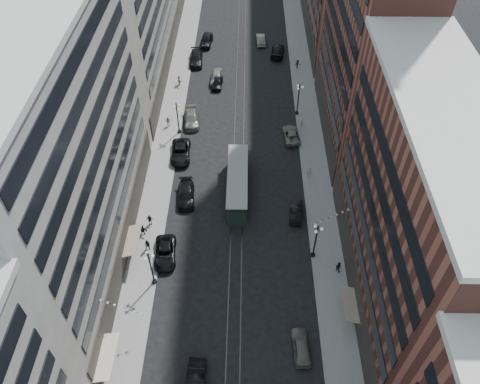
# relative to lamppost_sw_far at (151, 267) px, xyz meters

# --- Properties ---
(ground) EXTENTS (220.00, 220.00, 0.00)m
(ground) POSITION_rel_lamppost_sw_far_xyz_m (9.20, 32.00, -3.10)
(ground) COLOR black
(ground) RESTS_ON ground
(sidewalk_west) EXTENTS (4.00, 180.00, 0.15)m
(sidewalk_west) POSITION_rel_lamppost_sw_far_xyz_m (-1.80, 42.00, -3.02)
(sidewalk_west) COLOR gray
(sidewalk_west) RESTS_ON ground
(sidewalk_east) EXTENTS (4.00, 180.00, 0.15)m
(sidewalk_east) POSITION_rel_lamppost_sw_far_xyz_m (20.20, 42.00, -3.02)
(sidewalk_east) COLOR gray
(sidewalk_east) RESTS_ON ground
(rail_west) EXTENTS (0.12, 180.00, 0.02)m
(rail_west) POSITION_rel_lamppost_sw_far_xyz_m (8.50, 42.00, -3.09)
(rail_west) COLOR #2D2D33
(rail_west) RESTS_ON ground
(rail_east) EXTENTS (0.12, 180.00, 0.02)m
(rail_east) POSITION_rel_lamppost_sw_far_xyz_m (9.90, 42.00, -3.09)
(rail_east) COLOR #2D2D33
(rail_east) RESTS_ON ground
(building_west_mid) EXTENTS (8.00, 36.00, 28.00)m
(building_west_mid) POSITION_rel_lamppost_sw_far_xyz_m (-7.80, 5.00, 10.90)
(building_west_mid) COLOR #A49F91
(building_west_mid) RESTS_ON ground
(building_east_mid) EXTENTS (8.00, 30.00, 24.00)m
(building_east_mid) POSITION_rel_lamppost_sw_far_xyz_m (26.20, -0.00, 8.90)
(building_east_mid) COLOR brown
(building_east_mid) RESTS_ON ground
(lamppost_sw_far) EXTENTS (1.03, 1.14, 5.52)m
(lamppost_sw_far) POSITION_rel_lamppost_sw_far_xyz_m (0.00, 0.00, 0.00)
(lamppost_sw_far) COLOR black
(lamppost_sw_far) RESTS_ON sidewalk_west
(lamppost_sw_mid) EXTENTS (1.03, 1.14, 5.52)m
(lamppost_sw_mid) POSITION_rel_lamppost_sw_far_xyz_m (0.00, 27.00, 0.00)
(lamppost_sw_mid) COLOR black
(lamppost_sw_mid) RESTS_ON sidewalk_west
(lamppost_se_far) EXTENTS (1.03, 1.14, 5.52)m
(lamppost_se_far) POSITION_rel_lamppost_sw_far_xyz_m (18.40, 4.00, 0.00)
(lamppost_se_far) COLOR black
(lamppost_se_far) RESTS_ON sidewalk_east
(lamppost_se_mid) EXTENTS (1.03, 1.14, 5.52)m
(lamppost_se_mid) POSITION_rel_lamppost_sw_far_xyz_m (18.40, 32.00, 0.00)
(lamppost_se_mid) COLOR black
(lamppost_se_mid) RESTS_ON sidewalk_east
(streetcar) EXTENTS (2.66, 12.02, 3.33)m
(streetcar) POSITION_rel_lamppost_sw_far_xyz_m (9.20, 14.47, -1.56)
(streetcar) COLOR #203326
(streetcar) RESTS_ON ground
(car_2) EXTENTS (2.87, 5.47, 1.47)m
(car_2) POSITION_rel_lamppost_sw_far_xyz_m (0.82, 3.68, -2.36)
(car_2) COLOR black
(car_2) RESTS_ON ground
(car_4) EXTENTS (2.05, 4.45, 1.48)m
(car_4) POSITION_rel_lamppost_sw_far_xyz_m (16.07, -7.75, -2.36)
(car_4) COLOR #626057
(car_4) RESTS_ON ground
(car_5) EXTENTS (1.95, 5.06, 1.65)m
(car_5) POSITION_rel_lamppost_sw_far_xyz_m (5.67, -11.72, -2.27)
(car_5) COLOR black
(car_5) RESTS_ON ground
(pedestrian_2) EXTENTS (0.86, 0.64, 1.57)m
(pedestrian_2) POSITION_rel_lamppost_sw_far_xyz_m (-1.39, 4.64, -2.16)
(pedestrian_2) COLOR black
(pedestrian_2) RESTS_ON sidewalk_west
(car_7) EXTENTS (3.01, 5.97, 1.62)m
(car_7) POSITION_rel_lamppost_sw_far_xyz_m (0.80, 21.59, -2.29)
(car_7) COLOR black
(car_7) RESTS_ON ground
(car_8) EXTENTS (2.96, 5.72, 1.59)m
(car_8) POSITION_rel_lamppost_sw_far_xyz_m (1.66, 29.59, -2.30)
(car_8) COLOR #68665D
(car_8) RESTS_ON ground
(car_9) EXTENTS (2.67, 5.45, 1.79)m
(car_9) POSITION_rel_lamppost_sw_far_xyz_m (2.40, 54.13, -2.20)
(car_9) COLOR black
(car_9) RESTS_ON ground
(car_10) EXTENTS (1.89, 4.43, 1.42)m
(car_10) POSITION_rel_lamppost_sw_far_xyz_m (16.75, 10.51, -2.39)
(car_10) COLOR black
(car_10) RESTS_ON ground
(car_11) EXTENTS (2.63, 5.08, 1.37)m
(car_11) POSITION_rel_lamppost_sw_far_xyz_m (17.11, 26.06, -2.41)
(car_11) COLOR gray
(car_11) RESTS_ON ground
(car_12) EXTENTS (2.99, 5.78, 1.60)m
(car_12) POSITION_rel_lamppost_sw_far_xyz_m (16.00, 50.42, -2.29)
(car_12) COLOR black
(car_12) RESTS_ON ground
(car_13) EXTENTS (1.95, 4.26, 1.42)m
(car_13) POSITION_rel_lamppost_sw_far_xyz_m (5.24, 39.82, -2.39)
(car_13) COLOR black
(car_13) RESTS_ON ground
(car_14) EXTENTS (1.77, 4.64, 1.51)m
(car_14) POSITION_rel_lamppost_sw_far_xyz_m (12.94, 54.79, -2.34)
(car_14) COLOR gray
(car_14) RESTS_ON ground
(pedestrian_5) EXTENTS (1.50, 0.70, 1.56)m
(pedestrian_5) POSITION_rel_lamppost_sw_far_xyz_m (-2.42, 7.03, -2.17)
(pedestrian_5) COLOR black
(pedestrian_5) RESTS_ON sidewalk_west
(pedestrian_6) EXTENTS (1.03, 0.60, 1.65)m
(pedestrian_6) POSITION_rel_lamppost_sw_far_xyz_m (-1.83, 28.60, -2.12)
(pedestrian_6) COLOR #AAA08D
(pedestrian_6) RESTS_ON sidewalk_west
(pedestrian_7) EXTENTS (0.85, 0.78, 1.55)m
(pedestrian_7) POSITION_rel_lamppost_sw_far_xyz_m (21.08, 1.91, -2.17)
(pedestrian_7) COLOR black
(pedestrian_7) RESTS_ON sidewalk_east
(pedestrian_8) EXTENTS (0.69, 0.56, 1.63)m
(pedestrian_8) POSITION_rel_lamppost_sw_far_xyz_m (19.01, 17.67, -2.13)
(pedestrian_8) COLOR beige
(pedestrian_8) RESTS_ON sidewalk_east
(pedestrian_9) EXTENTS (1.09, 0.69, 1.57)m
(pedestrian_9) POSITION_rel_lamppost_sw_far_xyz_m (19.40, 45.64, -2.16)
(pedestrian_9) COLOR black
(pedestrian_9) RESTS_ON sidewalk_east
(car_extra_0) EXTENTS (2.61, 5.53, 1.56)m
(car_extra_0) POSITION_rel_lamppost_sw_far_xyz_m (2.40, 13.18, -2.32)
(car_extra_0) COLOR black
(car_extra_0) RESTS_ON ground
(car_extra_1) EXTENTS (2.67, 5.92, 1.68)m
(car_extra_1) POSITION_rel_lamppost_sw_far_xyz_m (0.97, 47.43, -2.26)
(car_extra_1) COLOR black
(car_extra_1) RESTS_ON ground
(car_extra_2) EXTENTS (2.13, 4.89, 1.64)m
(car_extra_2) POSITION_rel_lamppost_sw_far_xyz_m (4.99, 41.37, -2.28)
(car_extra_2) COLOR gray
(car_extra_2) RESTS_ON ground
(pedestrian_extra_0) EXTENTS (1.06, 1.04, 1.62)m
(pedestrian_extra_0) POSITION_rel_lamppost_sw_far_xyz_m (18.88, 28.73, -2.14)
(pedestrian_extra_0) COLOR #B4A695
(pedestrian_extra_0) RESTS_ON sidewalk_east
(pedestrian_extra_1) EXTENTS (1.15, 1.59, 1.69)m
(pedestrian_extra_1) POSITION_rel_lamppost_sw_far_xyz_m (-1.32, 40.00, -2.10)
(pedestrian_extra_1) COLOR #A19885
(pedestrian_extra_1) RESTS_ON sidewalk_west
(pedestrian_extra_2) EXTENTS (1.00, 0.55, 1.63)m
(pedestrian_extra_2) POSITION_rel_lamppost_sw_far_xyz_m (-1.73, 8.58, -2.13)
(pedestrian_extra_2) COLOR black
(pedestrian_extra_2) RESTS_ON sidewalk_west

